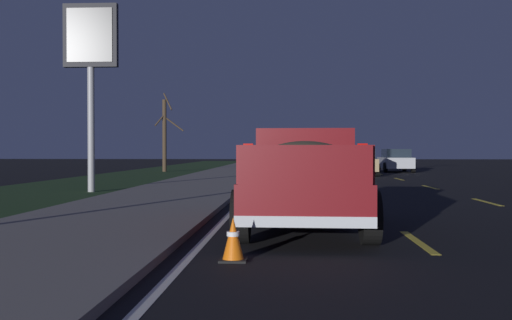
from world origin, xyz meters
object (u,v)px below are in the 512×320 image
(traffic_cone_near, at_px, (233,240))
(sedan_silver, at_px, (395,160))
(sedan_tan, at_px, (359,162))
(pickup_truck, at_px, (305,176))
(bare_tree_far, at_px, (165,133))
(gas_price_sign, at_px, (91,51))
(sedan_black, at_px, (292,160))

(traffic_cone_near, bearing_deg, sedan_silver, -13.40)
(sedan_tan, bearing_deg, pickup_truck, 171.12)
(bare_tree_far, bearing_deg, traffic_cone_near, -166.66)
(traffic_cone_near, bearing_deg, pickup_truck, -17.05)
(bare_tree_far, bearing_deg, gas_price_sign, -175.49)
(sedan_black, height_order, gas_price_sign, gas_price_sign)
(sedan_silver, relative_size, sedan_tan, 0.99)
(sedan_silver, distance_m, gas_price_sign, 25.09)
(sedan_silver, xyz_separation_m, gas_price_sign, (-20.36, 14.07, 4.12))
(pickup_truck, bearing_deg, sedan_silver, -12.99)
(sedan_black, relative_size, bare_tree_far, 0.82)
(sedan_tan, height_order, traffic_cone_near, sedan_tan)
(gas_price_sign, xyz_separation_m, bare_tree_far, (19.93, 1.57, -2.27))
(pickup_truck, bearing_deg, sedan_tan, -8.88)
(sedan_black, height_order, sedan_tan, same)
(sedan_black, distance_m, sedan_tan, 6.71)
(sedan_tan, xyz_separation_m, bare_tree_far, (5.42, 12.51, 1.85))
(sedan_tan, distance_m, bare_tree_far, 13.76)
(sedan_silver, bearing_deg, gas_price_sign, 145.35)
(sedan_silver, bearing_deg, traffic_cone_near, 166.60)
(gas_price_sign, relative_size, bare_tree_far, 1.22)
(sedan_black, distance_m, sedan_silver, 6.98)
(gas_price_sign, height_order, bare_tree_far, gas_price_sign)
(sedan_silver, bearing_deg, sedan_black, 92.84)
(pickup_truck, distance_m, traffic_cone_near, 3.57)
(pickup_truck, distance_m, sedan_black, 29.43)
(pickup_truck, xyz_separation_m, sedan_tan, (23.92, -3.74, -0.20))
(traffic_cone_near, bearing_deg, bare_tree_far, 13.34)
(sedan_tan, xyz_separation_m, traffic_cone_near, (-27.27, 4.76, -0.50))
(gas_price_sign, height_order, traffic_cone_near, gas_price_sign)
(pickup_truck, distance_m, sedan_tan, 24.21)
(pickup_truck, height_order, traffic_cone_near, pickup_truck)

